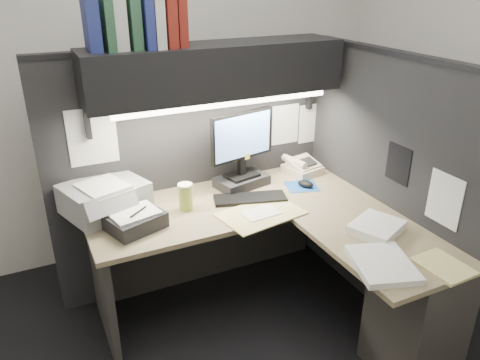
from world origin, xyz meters
The scene contains 21 objects.
floor centered at (0.00, 0.00, 0.00)m, with size 3.50×3.50×0.00m, color black.
wall_back centered at (0.00, 1.50, 1.35)m, with size 3.50×0.04×2.70m, color silver.
partition_back centered at (0.03, 0.93, 0.80)m, with size 1.90×0.06×1.60m, color black.
partition_right centered at (0.98, 0.18, 0.80)m, with size 0.06×1.50×1.60m, color black.
desk centered at (0.43, 0.00, 0.44)m, with size 1.70×1.53×0.73m.
overhead_shelf centered at (0.12, 0.75, 1.50)m, with size 1.55×0.34×0.30m, color black.
task_light_tube centered at (0.12, 0.61, 1.33)m, with size 0.04×0.04×1.32m, color white.
monitor centered at (0.28, 0.73, 0.93)m, with size 0.46×0.27×0.50m.
keyboard centered at (0.24, 0.52, 0.74)m, with size 0.45×0.15×0.02m, color black.
mousepad centered at (0.64, 0.55, 0.73)m, with size 0.20×0.18×0.00m, color #1C4B9C.
mouse centered at (0.65, 0.53, 0.75)m, with size 0.07×0.11×0.04m, color black.
telephone centered at (0.76, 0.74, 0.77)m, with size 0.21×0.22×0.09m, color beige.
coffee_cup centered at (-0.16, 0.57, 0.81)m, with size 0.08×0.08×0.15m, color #C6CF53.
printer centered at (-0.60, 0.76, 0.82)m, with size 0.43×0.37×0.17m, color gray.
notebook_stack centered at (-0.49, 0.48, 0.77)m, with size 0.29×0.24×0.09m, color black.
open_folder centered at (0.21, 0.32, 0.73)m, with size 0.47×0.31×0.01m, color #CEBF73.
paper_stack_a centered at (0.68, -0.12, 0.76)m, with size 0.27×0.23×0.05m, color white.
paper_stack_b centered at (0.48, -0.40, 0.75)m, with size 0.27×0.33×0.03m, color white.
manila_stack centered at (0.75, -0.53, 0.74)m, with size 0.20×0.25×0.01m, color #CEBF73.
binder_row centered at (-0.32, 0.75, 1.79)m, with size 0.51×0.26×0.29m.
pinned_papers centered at (0.42, 0.56, 1.05)m, with size 1.76×1.31×0.51m.
Camera 1 is at (-0.94, -1.80, 2.02)m, focal length 35.00 mm.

